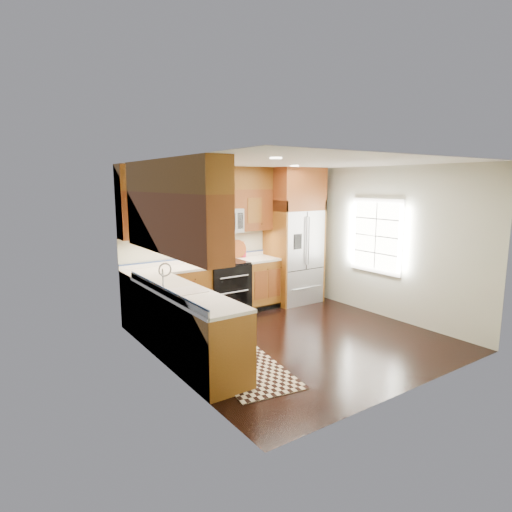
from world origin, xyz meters
TOP-DOWN VIEW (x-y plane):
  - ground at (0.00, 0.00)m, footprint 4.00×4.00m
  - wall_back at (0.00, 2.00)m, footprint 4.00×0.02m
  - wall_left at (-2.00, 0.00)m, footprint 0.02×4.00m
  - wall_right at (2.00, 0.00)m, footprint 0.02×4.00m
  - window at (1.98, 0.20)m, footprint 0.04×1.10m
  - base_cabinets at (-1.23, 0.90)m, footprint 2.85×3.00m
  - countertop at (-1.09, 1.01)m, footprint 2.86×3.01m
  - upper_cabinets at (-1.15, 1.09)m, footprint 2.85×3.00m
  - range at (-0.25, 1.67)m, footprint 0.76×0.67m
  - microwave at (-0.25, 1.80)m, footprint 0.76×0.40m
  - refrigerator at (1.30, 1.63)m, footprint 0.98×0.75m
  - sink_faucet at (-1.73, 0.23)m, footprint 0.54×0.44m
  - rug at (-1.20, -0.58)m, footprint 1.05×1.51m
  - knife_block at (-0.69, 1.70)m, footprint 0.14×0.16m
  - utensil_crock at (0.32, 1.93)m, footprint 0.14×0.14m
  - cutting_board at (0.19, 1.94)m, footprint 0.44×0.44m

SIDE VIEW (x-z plane):
  - ground at x=0.00m, z-range 0.00..0.00m
  - rug at x=-1.20m, z-range 0.00..0.01m
  - base_cabinets at x=-1.23m, z-range 0.00..0.90m
  - range at x=-0.25m, z-range 0.00..0.94m
  - countertop at x=-1.09m, z-range 0.90..0.94m
  - cutting_board at x=0.19m, z-range 0.94..0.96m
  - sink_faucet at x=-1.73m, z-range 0.81..1.18m
  - utensil_crock at x=0.32m, z-range 0.89..1.20m
  - knife_block at x=-0.69m, z-range 0.92..1.18m
  - wall_back at x=0.00m, z-range 0.00..2.60m
  - wall_left at x=-2.00m, z-range 0.00..2.60m
  - wall_right at x=2.00m, z-range 0.00..2.60m
  - refrigerator at x=1.30m, z-range 0.00..2.60m
  - window at x=1.98m, z-range 0.75..2.05m
  - microwave at x=-0.25m, z-range 1.45..1.87m
  - upper_cabinets at x=-1.15m, z-range 1.45..2.60m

